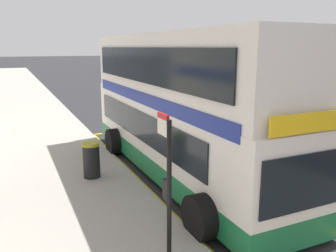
# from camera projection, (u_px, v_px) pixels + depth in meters

# --- Properties ---
(ground_plane) EXTENTS (260.00, 260.00, 0.00)m
(ground_plane) POSITION_uv_depth(u_px,v_px,m) (90.00, 89.00, 34.07)
(ground_plane) COLOR #28282B
(pavement_near) EXTENTS (6.00, 76.00, 0.14)m
(pavement_near) POSITION_uv_depth(u_px,v_px,m) (13.00, 92.00, 31.20)
(pavement_near) COLOR #A39E93
(pavement_near) RESTS_ON ground
(double_decker_bus) EXTENTS (3.23, 10.39, 4.40)m
(double_decker_bus) POSITION_uv_depth(u_px,v_px,m) (181.00, 111.00, 10.79)
(double_decker_bus) COLOR white
(double_decker_bus) RESTS_ON ground
(bus_bay_markings) EXTENTS (3.00, 12.71, 0.01)m
(bus_bay_markings) POSITION_uv_depth(u_px,v_px,m) (180.00, 173.00, 11.18)
(bus_bay_markings) COLOR gold
(bus_bay_markings) RESTS_ON ground
(bus_stop_sign) EXTENTS (0.09, 0.51, 2.71)m
(bus_stop_sign) POSITION_uv_depth(u_px,v_px,m) (167.00, 176.00, 6.24)
(bus_stop_sign) COLOR black
(bus_stop_sign) RESTS_ON pavement_near
(litter_bin) EXTENTS (0.53, 0.53, 1.07)m
(litter_bin) POSITION_uv_depth(u_px,v_px,m) (91.00, 160.00, 10.41)
(litter_bin) COLOR black
(litter_bin) RESTS_ON pavement_near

